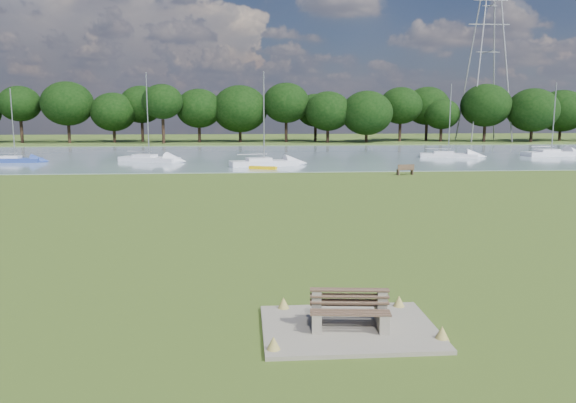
{
  "coord_description": "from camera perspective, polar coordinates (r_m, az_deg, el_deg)",
  "views": [
    {
      "loc": [
        -2.48,
        -26.85,
        5.25
      ],
      "look_at": [
        -0.56,
        -2.0,
        1.28
      ],
      "focal_mm": 35.0,
      "sensor_mm": 36.0,
      "label": 1
    }
  ],
  "objects": [
    {
      "name": "ground",
      "position": [
        27.47,
        0.85,
        -1.96
      ],
      "size": [
        220.0,
        220.0,
        0.0
      ],
      "primitive_type": "plane",
      "color": "brown"
    },
    {
      "name": "concrete_pad",
      "position": [
        14.08,
        6.19,
        -12.67
      ],
      "size": [
        4.2,
        3.2,
        0.1
      ],
      "primitive_type": "cube",
      "color": "gray",
      "rests_on": "ground"
    },
    {
      "name": "sailboat_3",
      "position": [
        54.95,
        -2.52,
        4.14
      ],
      "size": [
        6.9,
        3.39,
        9.04
      ],
      "rotation": [
        0.0,
        0.0,
        0.24
      ],
      "color": "silver",
      "rests_on": "river"
    },
    {
      "name": "kayak",
      "position": [
        51.93,
        -2.57,
        3.45
      ],
      "size": [
        2.62,
        1.58,
        0.26
      ],
      "primitive_type": "cube",
      "rotation": [
        0.0,
        0.0,
        -0.41
      ],
      "color": "#ECBC06",
      "rests_on": "river"
    },
    {
      "name": "river",
      "position": [
        69.09,
        -2.35,
        4.7
      ],
      "size": [
        220.0,
        40.0,
        0.1
      ],
      "primitive_type": "cube",
      "color": "gray",
      "rests_on": "ground"
    },
    {
      "name": "tree_line",
      "position": [
        95.47,
        2.12,
        9.56
      ],
      "size": [
        158.58,
        8.46,
        10.24
      ],
      "color": "black",
      "rests_on": "far_bank"
    },
    {
      "name": "far_bank",
      "position": [
        99.02,
        -2.99,
        6.01
      ],
      "size": [
        220.0,
        20.0,
        0.4
      ],
      "primitive_type": "cube",
      "color": "#4C6626",
      "rests_on": "ground"
    },
    {
      "name": "sailboat_4",
      "position": [
        68.2,
        15.91,
        4.69
      ],
      "size": [
        6.65,
        3.38,
        8.41
      ],
      "rotation": [
        0.0,
        0.0,
        -0.26
      ],
      "color": "silver",
      "rests_on": "river"
    },
    {
      "name": "pylon",
      "position": [
        106.72,
        19.78,
        16.77
      ],
      "size": [
        7.23,
        5.07,
        32.75
      ],
      "color": "#9A9A9A",
      "rests_on": "far_bank"
    },
    {
      "name": "riverbank_bench",
      "position": [
        48.42,
        11.84,
        3.19
      ],
      "size": [
        1.51,
        0.62,
        0.9
      ],
      "rotation": [
        0.0,
        0.0,
        0.13
      ],
      "color": "brown",
      "rests_on": "ground"
    },
    {
      "name": "bench_pair",
      "position": [
        13.92,
        6.23,
        -10.88
      ],
      "size": [
        2.01,
        1.32,
        1.02
      ],
      "rotation": [
        0.0,
        0.0,
        -0.11
      ],
      "color": "gray",
      "rests_on": "concrete_pad"
    },
    {
      "name": "sailboat_0",
      "position": [
        61.74,
        -13.98,
        4.38
      ],
      "size": [
        6.83,
        4.44,
        9.29
      ],
      "rotation": [
        0.0,
        0.0,
        -0.43
      ],
      "color": "silver",
      "rests_on": "river"
    },
    {
      "name": "sailboat_2",
      "position": [
        65.51,
        -26.01,
        3.96
      ],
      "size": [
        5.29,
        1.69,
        7.62
      ],
      "rotation": [
        0.0,
        0.0,
        -0.04
      ],
      "color": "navy",
      "rests_on": "river"
    },
    {
      "name": "sailboat_1",
      "position": [
        74.82,
        25.14,
        4.59
      ],
      "size": [
        7.5,
        3.44,
        8.7
      ],
      "rotation": [
        0.0,
        0.0,
        0.2
      ],
      "color": "silver",
      "rests_on": "river"
    }
  ]
}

